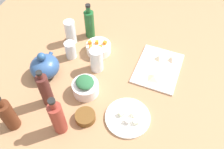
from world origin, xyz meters
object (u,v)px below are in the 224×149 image
at_px(bowl_carrots, 99,48).
at_px(cutting_board, 158,68).
at_px(bowl_greens, 86,88).
at_px(bottle_2, 90,23).
at_px(plate_tofu, 128,117).
at_px(bowl_small_side, 85,117).
at_px(bottle_0, 45,90).
at_px(teapot, 45,66).
at_px(bottle_1, 58,118).
at_px(drinking_glass_2, 71,50).
at_px(drinking_glass_1, 97,60).
at_px(drinking_glass_0, 71,32).
at_px(bottle_3, 8,115).

bearing_deg(bowl_carrots, cutting_board, -94.44).
height_order(bowl_greens, bottle_2, bottle_2).
relative_size(plate_tofu, bowl_small_side, 2.23).
relative_size(bowl_greens, bottle_0, 0.58).
distance_m(bowl_small_side, teapot, 0.35).
bearing_deg(bowl_carrots, plate_tofu, -143.35).
xyz_separation_m(cutting_board, bottle_1, (-0.48, 0.35, 0.09)).
bearing_deg(teapot, drinking_glass_2, -24.78).
distance_m(bowl_carrots, bottle_2, 0.16).
height_order(bottle_0, drinking_glass_1, bottle_0).
bearing_deg(plate_tofu, bottle_0, 94.30).
bearing_deg(drinking_glass_0, bowl_carrots, -99.29).
bearing_deg(bowl_carrots, drinking_glass_2, 122.10).
bearing_deg(cutting_board, drinking_glass_1, 107.27).
bearing_deg(plate_tofu, bottle_3, 111.43).
distance_m(cutting_board, bowl_small_side, 0.48).
bearing_deg(cutting_board, bowl_carrots, 85.56).
relative_size(bowl_carrots, bottle_1, 0.61).
xyz_separation_m(bowl_small_side, drinking_glass_0, (0.46, 0.27, 0.06)).
distance_m(teapot, bottle_3, 0.32).
height_order(teapot, bottle_0, bottle_0).
distance_m(bowl_greens, bottle_1, 0.23).
xyz_separation_m(plate_tofu, bowl_small_side, (-0.06, 0.18, 0.01)).
bearing_deg(bottle_1, bowl_carrots, 0.52).
distance_m(teapot, bottle_1, 0.34).
height_order(plate_tofu, drinking_glass_2, drinking_glass_2).
bearing_deg(bottle_2, bowl_greens, -161.87).
relative_size(cutting_board, bottle_0, 1.32).
bearing_deg(cutting_board, drinking_glass_0, 83.90).
bearing_deg(bowl_carrots, bottle_2, 39.47).
xyz_separation_m(bottle_1, drinking_glass_0, (0.54, 0.19, -0.02)).
xyz_separation_m(plate_tofu, bowl_carrots, (0.37, 0.27, 0.02)).
relative_size(bowl_carrots, bottle_3, 0.64).
height_order(cutting_board, teapot, teapot).
bearing_deg(bowl_small_side, cutting_board, -32.97).
bearing_deg(teapot, bottle_3, -179.92).
distance_m(bowl_greens, drinking_glass_1, 0.17).
bearing_deg(drinking_glass_2, bowl_greens, -140.20).
xyz_separation_m(bowl_carrots, bowl_small_side, (-0.43, -0.09, -0.01)).
relative_size(cutting_board, bottle_1, 1.29).
distance_m(bottle_1, drinking_glass_0, 0.57).
bearing_deg(drinking_glass_1, bottle_1, 175.32).
bearing_deg(bottle_1, drinking_glass_0, 19.06).
distance_m(bottle_3, drinking_glass_0, 0.59).
height_order(teapot, bottle_3, bottle_3).
xyz_separation_m(bottle_0, bottle_1, (-0.11, -0.12, -0.00)).
bearing_deg(drinking_glass_2, bottle_1, -161.92).
xyz_separation_m(teapot, bottle_3, (-0.31, -0.00, 0.03)).
xyz_separation_m(bowl_greens, drinking_glass_1, (0.16, 0.00, 0.04)).
xyz_separation_m(bowl_greens, drinking_glass_0, (0.32, 0.22, 0.04)).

